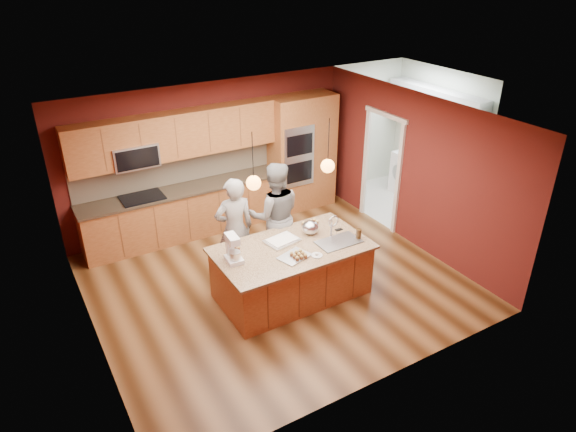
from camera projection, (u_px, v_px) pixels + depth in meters
floor at (276, 282)px, 8.22m from camera, size 5.50×5.50×0.00m
ceiling at (273, 118)px, 6.98m from camera, size 5.50×5.50×0.00m
wall_back at (209, 155)px, 9.52m from camera, size 5.50×0.00×5.50m
wall_front at (384, 292)px, 5.69m from camera, size 5.50×0.00×5.50m
wall_left at (81, 256)px, 6.36m from camera, size 0.00×5.00×5.00m
wall_right at (414, 171)px, 8.84m from camera, size 0.00×5.00×5.00m
cabinet_run at (181, 185)px, 9.18m from camera, size 3.74×0.64×2.30m
oven_column at (302, 153)px, 10.21m from camera, size 1.30×0.62×2.30m
doorway_trim at (381, 172)px, 9.58m from camera, size 0.08×1.11×2.20m
laundry_room at (435, 108)px, 10.21m from camera, size 2.60×2.70×2.70m
pendant_left at (254, 183)px, 6.75m from camera, size 0.20×0.20×0.80m
pendant_right at (328, 166)px, 7.28m from camera, size 0.20×0.20×0.80m
island at (293, 270)px, 7.74m from camera, size 2.28×1.28×1.22m
person_left at (235, 229)px, 7.99m from camera, size 0.67×0.48×1.72m
person_right at (275, 216)px, 8.30m from camera, size 1.07×0.96×1.82m
stand_mixer at (233, 250)px, 7.13m from camera, size 0.23×0.31×0.40m
sheet_cake at (282, 240)px, 7.68m from camera, size 0.54×0.44×0.05m
cooling_rack at (294, 257)px, 7.29m from camera, size 0.51×0.42×0.02m
mixing_bowl at (310, 227)px, 7.87m from camera, size 0.26×0.26×0.22m
plate at (317, 255)px, 7.33m from camera, size 0.17×0.17×0.01m
tumbler at (359, 234)px, 7.74m from camera, size 0.08×0.08×0.16m
phone at (339, 230)px, 8.01m from camera, size 0.12×0.07×0.01m
cupcakes_left at (234, 247)px, 7.47m from camera, size 0.16×0.16×0.07m
cupcakes_rack at (299, 255)px, 7.26m from camera, size 0.21×0.21×0.06m
cupcakes_right at (310, 223)px, 8.16m from camera, size 0.28×0.14×0.06m
washer at (436, 182)px, 10.51m from camera, size 0.76×0.78×1.02m
dryer at (408, 172)px, 11.12m from camera, size 0.58×0.60×0.90m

